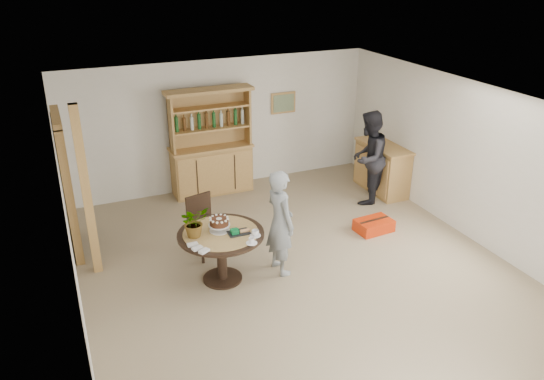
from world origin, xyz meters
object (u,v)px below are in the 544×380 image
(adult_person, at_px, (368,158))
(red_suitcase, at_px, (374,225))
(hutch, at_px, (211,158))
(dining_table, at_px, (221,242))
(sideboard, at_px, (382,168))
(teen_boy, at_px, (280,222))
(dining_chair, at_px, (203,222))

(adult_person, height_order, red_suitcase, adult_person)
(hutch, height_order, dining_table, hutch)
(sideboard, xyz_separation_m, dining_table, (-3.83, -1.75, 0.13))
(sideboard, bearing_deg, adult_person, -150.71)
(hutch, xyz_separation_m, adult_person, (2.50, -1.54, 0.18))
(red_suitcase, bearing_deg, adult_person, 60.22)
(dining_table, xyz_separation_m, red_suitcase, (2.78, 0.38, -0.50))
(dining_table, xyz_separation_m, adult_person, (3.30, 1.44, 0.26))
(hutch, relative_size, dining_table, 1.70)
(dining_table, height_order, teen_boy, teen_boy)
(hutch, bearing_deg, red_suitcase, -52.65)
(dining_table, relative_size, adult_person, 0.69)
(dining_chair, bearing_deg, dining_table, -102.82)
(hutch, bearing_deg, dining_table, -104.89)
(hutch, relative_size, adult_person, 1.18)
(adult_person, bearing_deg, dining_table, -13.45)
(teen_boy, bearing_deg, sideboard, -64.02)
(teen_boy, xyz_separation_m, red_suitcase, (1.93, 0.48, -0.68))
(dining_table, relative_size, teen_boy, 0.76)
(teen_boy, xyz_separation_m, adult_person, (2.45, 1.54, 0.08))
(hutch, relative_size, teen_boy, 1.30)
(adult_person, bearing_deg, hutch, -68.78)
(dining_table, bearing_deg, red_suitcase, 7.74)
(sideboard, bearing_deg, dining_table, -155.53)
(dining_chair, height_order, red_suitcase, dining_chair)
(red_suitcase, bearing_deg, sideboard, 48.33)
(sideboard, height_order, dining_table, sideboard)
(teen_boy, distance_m, adult_person, 2.89)
(adult_person, xyz_separation_m, red_suitcase, (-0.51, -1.06, -0.77))
(hutch, height_order, red_suitcase, hutch)
(dining_table, distance_m, teen_boy, 0.87)
(dining_chair, relative_size, teen_boy, 0.60)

